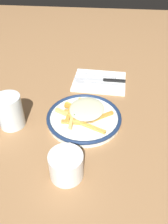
{
  "coord_description": "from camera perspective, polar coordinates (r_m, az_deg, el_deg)",
  "views": [
    {
      "loc": [
        -0.57,
        -0.06,
        0.51
      ],
      "look_at": [
        0.0,
        0.0,
        0.04
      ],
      "focal_mm": 36.85,
      "sensor_mm": 36.0,
      "label": 1
    }
  ],
  "objects": [
    {
      "name": "plate",
      "position": [
        0.76,
        0.0,
        -1.47
      ],
      "size": [
        0.25,
        0.25,
        0.02
      ],
      "color": "white",
      "rests_on": "ground_plane"
    },
    {
      "name": "knife",
      "position": [
        0.95,
        5.01,
        7.9
      ],
      "size": [
        0.02,
        0.21,
        0.01
      ],
      "color": "black",
      "rests_on": "napkin"
    },
    {
      "name": "spoon",
      "position": [
        0.98,
        1.9,
        9.11
      ],
      "size": [
        0.03,
        0.15,
        0.01
      ],
      "color": "silver",
      "rests_on": "napkin"
    },
    {
      "name": "fries_heap",
      "position": [
        0.75,
        -0.05,
        0.35
      ],
      "size": [
        0.17,
        0.2,
        0.04
      ],
      "color": "#C08732",
      "rests_on": "plate"
    },
    {
      "name": "water_glass",
      "position": [
        0.75,
        -17.9,
        0.17
      ],
      "size": [
        0.08,
        0.08,
        0.11
      ],
      "primitive_type": "cylinder",
      "color": "silver",
      "rests_on": "ground_plane"
    },
    {
      "name": "ground_plane",
      "position": [
        0.77,
        0.0,
        -2.18
      ],
      "size": [
        2.6,
        2.6,
        0.0
      ],
      "primitive_type": "plane",
      "color": "#976C45"
    },
    {
      "name": "napkin",
      "position": [
        0.95,
        3.84,
        7.57
      ],
      "size": [
        0.18,
        0.22,
        0.01
      ],
      "primitive_type": "cube",
      "rotation": [
        0.0,
        0.0,
        -0.05
      ],
      "color": "white",
      "rests_on": "ground_plane"
    },
    {
      "name": "coffee_mug",
      "position": [
        0.6,
        -4.41,
        -12.96
      ],
      "size": [
        0.11,
        0.09,
        0.07
      ],
      "color": "white",
      "rests_on": "ground_plane"
    },
    {
      "name": "fork",
      "position": [
        0.93,
        3.01,
        7.12
      ],
      "size": [
        0.03,
        0.18,
        0.01
      ],
      "color": "silver",
      "rests_on": "napkin"
    }
  ]
}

